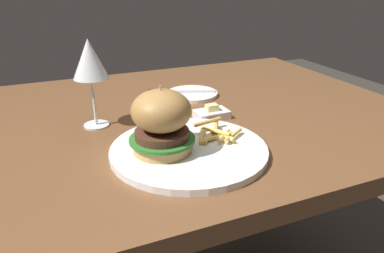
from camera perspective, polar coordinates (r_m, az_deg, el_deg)
dining_table at (r=0.97m, az=-8.12°, el=-3.31°), size 1.45×0.90×0.74m
main_plate at (r=0.76m, az=-0.48°, el=-3.61°), size 0.32×0.32×0.01m
burger_sandwich at (r=0.72m, az=-4.66°, el=0.79°), size 0.13×0.13×0.13m
fries_pile at (r=0.80m, az=3.73°, el=-0.93°), size 0.11×0.10×0.02m
wine_glass at (r=0.88m, az=-15.36°, el=9.67°), size 0.08×0.08×0.21m
bread_plate at (r=1.11m, az=-0.00°, el=4.99°), size 0.15×0.15×0.01m
table_knife at (r=1.10m, az=-2.56°, el=5.36°), size 0.19×0.08×0.01m
butter_dish at (r=0.94m, az=3.02°, el=1.97°), size 0.08×0.05×0.04m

